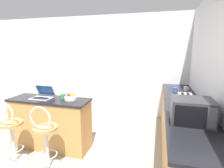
% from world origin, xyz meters
% --- Properties ---
extents(wall_back, '(12.00, 0.06, 2.60)m').
position_xyz_m(wall_back, '(0.00, 2.69, 1.30)').
color(wall_back, silver).
rests_on(wall_back, ground_plane).
extents(breakfast_bar, '(1.42, 0.49, 0.90)m').
position_xyz_m(breakfast_bar, '(-0.44, 0.75, 0.45)').
color(breakfast_bar, '#B27C42').
rests_on(breakfast_bar, ground_plane).
extents(counter_right, '(0.61, 3.19, 0.90)m').
position_xyz_m(counter_right, '(1.79, 1.08, 0.45)').
color(counter_right, '#B27C42').
rests_on(counter_right, ground_plane).
extents(bar_stool_near, '(0.40, 0.40, 1.00)m').
position_xyz_m(bar_stool_near, '(-0.74, 0.19, 0.47)').
color(bar_stool_near, silver).
rests_on(bar_stool_near, ground_plane).
extents(bar_stool_far, '(0.40, 0.40, 1.00)m').
position_xyz_m(bar_stool_far, '(-0.13, 0.19, 0.47)').
color(bar_stool_far, silver).
rests_on(bar_stool_far, ground_plane).
extents(laptop, '(0.36, 0.30, 0.22)m').
position_xyz_m(laptop, '(-0.58, 0.79, 0.96)').
color(laptop, '#B7BABF').
rests_on(laptop, breakfast_bar).
extents(microwave, '(0.46, 0.39, 0.29)m').
position_xyz_m(microwave, '(1.77, 0.32, 1.05)').
color(microwave, '#2D2D30').
rests_on(microwave, counter_right).
extents(toaster, '(0.22, 0.28, 0.18)m').
position_xyz_m(toaster, '(1.79, 0.97, 0.99)').
color(toaster, silver).
rests_on(toaster, counter_right).
extents(mug_green, '(0.10, 0.09, 0.09)m').
position_xyz_m(mug_green, '(-0.21, 0.84, 0.95)').
color(mug_green, '#338447').
rests_on(mug_green, breakfast_bar).
extents(fruit_bowl, '(0.21, 0.21, 0.11)m').
position_xyz_m(fruit_bowl, '(-0.05, 0.82, 0.94)').
color(fruit_bowl, silver).
rests_on(fruit_bowl, breakfast_bar).
extents(mug_blue, '(0.10, 0.08, 0.09)m').
position_xyz_m(mug_blue, '(1.72, 1.87, 0.94)').
color(mug_blue, '#2D51AD').
rests_on(mug_blue, counter_right).
extents(storage_jar, '(0.11, 0.11, 0.20)m').
position_xyz_m(storage_jar, '(1.63, 0.72, 1.00)').
color(storage_jar, silver).
rests_on(storage_jar, counter_right).
extents(mug_white, '(0.09, 0.07, 0.10)m').
position_xyz_m(mug_white, '(1.93, 1.97, 0.95)').
color(mug_white, white).
rests_on(mug_white, counter_right).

